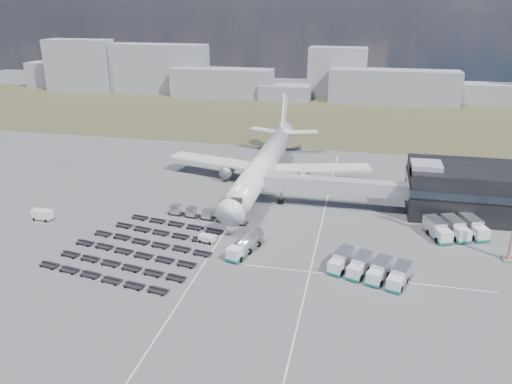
# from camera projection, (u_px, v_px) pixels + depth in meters

# --- Properties ---
(ground) EXTENTS (420.00, 420.00, 0.00)m
(ground) POSITION_uv_depth(u_px,v_px,m) (229.00, 241.00, 92.98)
(ground) COLOR #565659
(ground) RESTS_ON ground
(grass_strip) EXTENTS (420.00, 90.00, 0.01)m
(grass_strip) POSITION_uv_depth(u_px,v_px,m) (305.00, 117.00, 193.25)
(grass_strip) COLOR #4B442D
(grass_strip) RESTS_ON ground
(lane_markings) EXTENTS (47.12, 110.00, 0.01)m
(lane_markings) POSITION_uv_depth(u_px,v_px,m) (284.00, 239.00, 93.74)
(lane_markings) COLOR silver
(lane_markings) RESTS_ON ground
(terminal) EXTENTS (30.40, 16.40, 11.00)m
(terminal) POSITION_uv_depth(u_px,v_px,m) (482.00, 190.00, 103.29)
(terminal) COLOR black
(terminal) RESTS_ON ground
(jet_bridge) EXTENTS (30.30, 3.80, 7.05)m
(jet_bridge) POSITION_uv_depth(u_px,v_px,m) (326.00, 185.00, 106.57)
(jet_bridge) COLOR #939399
(jet_bridge) RESTS_ON ground
(airliner) EXTENTS (51.59, 64.53, 17.62)m
(airliner) POSITION_uv_depth(u_px,v_px,m) (264.00, 163.00, 120.60)
(airliner) COLOR white
(airliner) RESTS_ON ground
(skyline) EXTENTS (281.28, 25.65, 24.65)m
(skyline) POSITION_uv_depth(u_px,v_px,m) (303.00, 77.00, 227.32)
(skyline) COLOR #8E909B
(skyline) RESTS_ON ground
(fuel_tanker) EXTENTS (5.12, 9.80, 3.08)m
(fuel_tanker) POSITION_uv_depth(u_px,v_px,m) (245.00, 245.00, 88.33)
(fuel_tanker) COLOR white
(fuel_tanker) RESTS_ON ground
(pushback_tug) EXTENTS (3.18, 2.16, 1.36)m
(pushback_tug) POSITION_uv_depth(u_px,v_px,m) (207.00, 239.00, 92.43)
(pushback_tug) COLOR white
(pushback_tug) RESTS_ON ground
(utility_van) EXTENTS (4.15, 2.04, 2.18)m
(utility_van) POSITION_uv_depth(u_px,v_px,m) (42.00, 215.00, 101.72)
(utility_van) COLOR white
(utility_van) RESTS_ON ground
(catering_truck) EXTENTS (5.08, 7.05, 2.99)m
(catering_truck) POSITION_uv_depth(u_px,v_px,m) (276.00, 178.00, 121.55)
(catering_truck) COLOR white
(catering_truck) RESTS_ON ground
(service_trucks_near) EXTENTS (13.57, 10.18, 2.68)m
(service_trucks_near) POSITION_uv_depth(u_px,v_px,m) (369.00, 268.00, 80.79)
(service_trucks_near) COLOR white
(service_trucks_near) RESTS_ON ground
(service_trucks_far) EXTENTS (11.90, 10.49, 3.01)m
(service_trucks_far) POSITION_uv_depth(u_px,v_px,m) (456.00, 228.00, 94.48)
(service_trucks_far) COLOR white
(service_trucks_far) RESTS_ON ground
(uld_row) EXTENTS (17.50, 3.90, 1.91)m
(uld_row) POSITION_uv_depth(u_px,v_px,m) (208.00, 214.00, 101.94)
(uld_row) COLOR black
(uld_row) RESTS_ON ground
(baggage_dollies) EXTENTS (27.72, 27.53, 0.77)m
(baggage_dollies) POSITION_uv_depth(u_px,v_px,m) (139.00, 248.00, 89.50)
(baggage_dollies) COLOR black
(baggage_dollies) RESTS_ON ground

